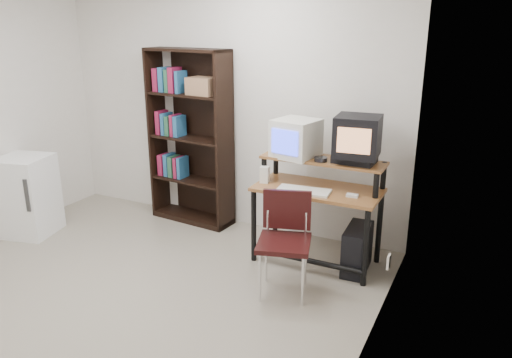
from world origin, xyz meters
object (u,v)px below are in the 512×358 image
at_px(computer_desk, 318,193).
at_px(pc_tower, 357,249).
at_px(mini_fridge, 27,196).
at_px(crt_monitor, 296,138).
at_px(crt_tv, 358,136).
at_px(school_chair, 285,232).
at_px(bookshelf, 191,136).

relative_size(computer_desk, pc_tower, 2.55).
bearing_deg(pc_tower, mini_fridge, -171.33).
relative_size(crt_monitor, crt_tv, 1.07).
bearing_deg(crt_monitor, mini_fridge, -151.98).
distance_m(crt_monitor, mini_fridge, 2.91).
bearing_deg(computer_desk, crt_monitor, 161.80).
xyz_separation_m(school_chair, mini_fridge, (-2.90, -0.11, -0.10)).
xyz_separation_m(pc_tower, mini_fridge, (-3.37, -0.70, 0.21)).
relative_size(computer_desk, crt_monitor, 2.62).
relative_size(crt_tv, school_chair, 0.48).
xyz_separation_m(crt_monitor, crt_tv, (0.58, -0.01, 0.08)).
height_order(computer_desk, crt_tv, crt_tv).
xyz_separation_m(bookshelf, mini_fridge, (-1.36, -1.11, -0.55)).
relative_size(school_chair, mini_fridge, 1.00).
bearing_deg(school_chair, pc_tower, 35.25).
relative_size(pc_tower, bookshelf, 0.24).
relative_size(crt_monitor, mini_fridge, 0.52).
relative_size(school_chair, bookshelf, 0.44).
height_order(pc_tower, bookshelf, bookshelf).
bearing_deg(bookshelf, crt_monitor, -6.81).
distance_m(computer_desk, crt_monitor, 0.54).
xyz_separation_m(crt_monitor, school_chair, (0.20, -0.71, -0.62)).
bearing_deg(crt_tv, crt_monitor, 173.34).
xyz_separation_m(computer_desk, pc_tower, (0.40, -0.03, -0.47)).
bearing_deg(crt_tv, mini_fridge, -171.56).
bearing_deg(crt_monitor, computer_desk, -7.55).
distance_m(computer_desk, mini_fridge, 3.07).
xyz_separation_m(pc_tower, school_chair, (-0.47, -0.59, 0.31)).
bearing_deg(bookshelf, school_chair, -27.48).
xyz_separation_m(crt_tv, bookshelf, (-1.92, 0.30, -0.25)).
bearing_deg(bookshelf, mini_fridge, -135.43).
bearing_deg(crt_monitor, school_chair, -62.96).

